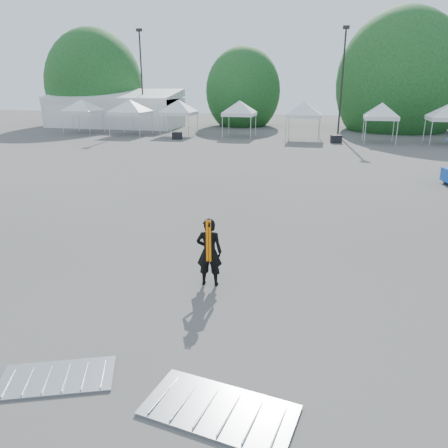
# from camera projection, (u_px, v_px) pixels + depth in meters

# --- Properties ---
(ground) EXTENTS (120.00, 120.00, 0.00)m
(ground) POSITION_uv_depth(u_px,v_px,m) (241.00, 251.00, 13.34)
(ground) COLOR #474442
(ground) RESTS_ON ground
(marquee) EXTENTS (15.00, 6.25, 4.23)m
(marquee) POSITION_uv_depth(u_px,v_px,m) (115.00, 109.00, 50.03)
(marquee) COLOR white
(marquee) RESTS_ON ground
(light_pole_west) EXTENTS (0.60, 0.25, 10.30)m
(light_pole_west) POSITION_uv_depth(u_px,v_px,m) (141.00, 74.00, 47.03)
(light_pole_west) COLOR black
(light_pole_west) RESTS_ON ground
(light_pole_east) EXTENTS (0.60, 0.25, 9.80)m
(light_pole_east) POSITION_uv_depth(u_px,v_px,m) (342.00, 76.00, 40.53)
(light_pole_east) COLOR black
(light_pole_east) RESTS_ON ground
(tree_far_w) EXTENTS (4.80, 4.80, 7.30)m
(tree_far_w) POSITION_uv_depth(u_px,v_px,m) (94.00, 86.00, 52.90)
(tree_far_w) COLOR #382314
(tree_far_w) RESTS_ON ground
(tree_mid_w) EXTENTS (4.16, 4.16, 6.33)m
(tree_mid_w) POSITION_uv_depth(u_px,v_px,m) (243.00, 91.00, 50.88)
(tree_mid_w) COLOR #382314
(tree_mid_w) RESTS_ON ground
(tree_mid_e) EXTENTS (5.12, 5.12, 7.79)m
(tree_mid_e) POSITION_uv_depth(u_px,v_px,m) (400.00, 83.00, 45.85)
(tree_mid_e) COLOR #382314
(tree_mid_e) RESTS_ON ground
(tent_a) EXTENTS (4.46, 4.46, 3.88)m
(tent_a) POSITION_uv_depth(u_px,v_px,m) (82.00, 102.00, 43.70)
(tent_a) COLOR silver
(tent_a) RESTS_ON ground
(tent_b) EXTENTS (4.70, 4.70, 3.88)m
(tent_b) POSITION_uv_depth(u_px,v_px,m) (130.00, 103.00, 42.21)
(tent_b) COLOR silver
(tent_b) RESTS_ON ground
(tent_c) EXTENTS (4.31, 4.31, 3.88)m
(tent_c) POSITION_uv_depth(u_px,v_px,m) (178.00, 103.00, 41.77)
(tent_c) COLOR silver
(tent_c) RESTS_ON ground
(tent_d) EXTENTS (4.05, 4.05, 3.88)m
(tent_d) POSITION_uv_depth(u_px,v_px,m) (240.00, 103.00, 40.56)
(tent_d) COLOR silver
(tent_d) RESTS_ON ground
(tent_e) EXTENTS (4.26, 4.26, 3.88)m
(tent_e) POSITION_uv_depth(u_px,v_px,m) (304.00, 105.00, 38.32)
(tent_e) COLOR silver
(tent_e) RESTS_ON ground
(tent_f) EXTENTS (3.82, 3.82, 3.88)m
(tent_f) POSITION_uv_depth(u_px,v_px,m) (382.00, 106.00, 36.43)
(tent_f) COLOR silver
(tent_f) RESTS_ON ground
(man) EXTENTS (0.69, 0.50, 1.77)m
(man) POSITION_uv_depth(u_px,v_px,m) (209.00, 252.00, 10.90)
(man) COLOR black
(man) RESTS_ON ground
(barrier_left) EXTENTS (2.14, 1.61, 0.06)m
(barrier_left) POSITION_uv_depth(u_px,v_px,m) (57.00, 377.00, 7.60)
(barrier_left) COLOR #A2A4AA
(barrier_left) RESTS_ON ground
(barrier_mid) EXTENTS (2.52, 1.55, 0.08)m
(barrier_mid) POSITION_uv_depth(u_px,v_px,m) (219.00, 410.00, 6.83)
(barrier_mid) COLOR #A2A4AA
(barrier_mid) RESTS_ON ground
(crate_west) EXTENTS (0.82, 0.65, 0.62)m
(crate_west) POSITION_uv_depth(u_px,v_px,m) (177.00, 136.00, 39.55)
(crate_west) COLOR black
(crate_west) RESTS_ON ground
(crate_mid) EXTENTS (1.00, 0.87, 0.66)m
(crate_mid) POSITION_uv_depth(u_px,v_px,m) (336.00, 139.00, 37.12)
(crate_mid) COLOR black
(crate_mid) RESTS_ON ground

